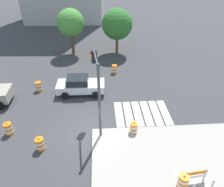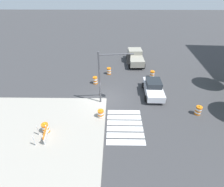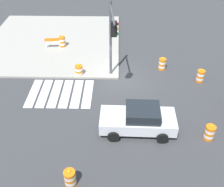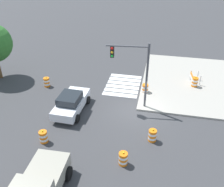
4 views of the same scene
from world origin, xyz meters
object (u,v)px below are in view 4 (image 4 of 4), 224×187
(traffic_barrel_near_corner, at_px, (145,89))
(traffic_barrel_crosswalk_end, at_px, (47,82))
(traffic_barrel_far_curb, at_px, (123,159))
(traffic_barrel_on_sidewalk, at_px, (195,82))
(construction_barricade, at_px, (193,77))
(sports_car, at_px, (71,103))
(traffic_barrel_median_near, at_px, (152,135))
(traffic_light_pole, at_px, (133,64))
(traffic_barrel_median_far, at_px, (43,137))

(traffic_barrel_near_corner, height_order, traffic_barrel_crosswalk_end, same)
(traffic_barrel_far_curb, relative_size, traffic_barrel_on_sidewalk, 1.00)
(traffic_barrel_near_corner, bearing_deg, construction_barricade, -57.45)
(construction_barricade, bearing_deg, traffic_barrel_far_curb, 157.21)
(sports_car, relative_size, traffic_barrel_far_curb, 4.26)
(traffic_barrel_crosswalk_end, distance_m, traffic_barrel_median_near, 11.90)
(traffic_light_pole, bearing_deg, traffic_barrel_median_far, 136.37)
(sports_car, height_order, traffic_barrel_on_sidewalk, sports_car)
(traffic_barrel_crosswalk_end, relative_size, traffic_barrel_far_curb, 1.00)
(traffic_barrel_median_near, relative_size, traffic_barrel_median_far, 1.00)
(traffic_barrel_crosswalk_end, bearing_deg, traffic_barrel_median_near, -118.37)
(construction_barricade, bearing_deg, traffic_barrel_on_sidewalk, -172.27)
(traffic_barrel_crosswalk_end, bearing_deg, traffic_barrel_near_corner, -85.84)
(traffic_barrel_median_far, distance_m, traffic_barrel_far_curb, 5.79)
(traffic_barrel_median_near, xyz_separation_m, traffic_barrel_far_curb, (-2.55, 1.62, 0.00))
(traffic_barrel_far_curb, distance_m, construction_barricade, 12.68)
(sports_car, height_order, traffic_barrel_median_near, sports_car)
(traffic_barrel_median_near, relative_size, traffic_barrel_far_curb, 1.00)
(sports_car, height_order, traffic_barrel_near_corner, sports_car)
(traffic_barrel_crosswalk_end, bearing_deg, traffic_light_pole, -102.04)
(construction_barricade, bearing_deg, traffic_barrel_median_near, 160.22)
(sports_car, xyz_separation_m, traffic_barrel_far_curb, (-4.78, -5.10, -0.36))
(traffic_barrel_on_sidewalk, xyz_separation_m, construction_barricade, (0.81, 0.11, 0.12))
(traffic_barrel_near_corner, distance_m, traffic_barrel_on_sidewalk, 4.93)
(traffic_barrel_near_corner, bearing_deg, traffic_light_pole, 159.03)
(traffic_barrel_median_far, bearing_deg, sports_car, -8.99)
(traffic_barrel_near_corner, distance_m, construction_barricade, 5.22)
(traffic_barrel_crosswalk_end, height_order, traffic_barrel_on_sidewalk, traffic_barrel_on_sidewalk)
(traffic_barrel_median_near, bearing_deg, sports_car, 71.62)
(sports_car, height_order, traffic_barrel_median_far, sports_car)
(traffic_barrel_median_far, bearing_deg, construction_barricade, -44.48)
(traffic_barrel_median_far, relative_size, traffic_barrel_far_curb, 1.00)
(sports_car, relative_size, traffic_barrel_median_near, 4.26)
(sports_car, distance_m, traffic_barrel_far_curb, 7.00)
(traffic_barrel_crosswalk_end, bearing_deg, traffic_barrel_median_far, -156.94)
(traffic_light_pole, bearing_deg, traffic_barrel_crosswalk_end, 77.96)
(traffic_barrel_near_corner, height_order, traffic_barrel_median_far, same)
(traffic_barrel_far_curb, xyz_separation_m, construction_barricade, (11.69, -4.91, 0.27))
(sports_car, xyz_separation_m, traffic_barrel_near_corner, (4.10, -5.62, -0.36))
(traffic_barrel_near_corner, xyz_separation_m, traffic_barrel_on_sidewalk, (2.00, -4.51, 0.15))
(traffic_barrel_crosswalk_end, xyz_separation_m, traffic_barrel_median_far, (-7.34, -3.13, 0.00))
(sports_car, bearing_deg, traffic_barrel_on_sidewalk, -58.93)
(traffic_barrel_near_corner, relative_size, traffic_barrel_on_sidewalk, 1.00)
(construction_barricade, bearing_deg, traffic_barrel_near_corner, 122.55)
(traffic_barrel_crosswalk_end, xyz_separation_m, traffic_barrel_median_near, (-5.65, -10.47, 0.00))
(traffic_barrel_median_far, xyz_separation_m, traffic_barrel_far_curb, (-0.86, -5.72, 0.00))
(sports_car, xyz_separation_m, traffic_barrel_on_sidewalk, (6.10, -10.12, -0.21))
(traffic_barrel_near_corner, distance_m, traffic_barrel_median_far, 10.16)
(traffic_barrel_near_corner, bearing_deg, sports_car, 126.13)
(traffic_barrel_median_far, height_order, traffic_barrel_far_curb, same)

